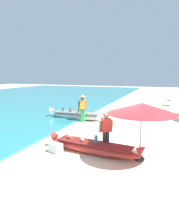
% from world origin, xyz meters
% --- Properties ---
extents(ground_plane, '(80.00, 80.00, 0.00)m').
position_xyz_m(ground_plane, '(0.00, 0.00, 0.00)').
color(ground_plane, beige).
extents(boat_red_foreground, '(3.99, 1.18, 0.76)m').
position_xyz_m(boat_red_foreground, '(-0.52, -0.90, 0.25)').
color(boat_red_foreground, red).
rests_on(boat_red_foreground, ground).
extents(boat_white_midground, '(4.11, 0.80, 0.80)m').
position_xyz_m(boat_white_midground, '(-3.62, 4.42, 0.27)').
color(boat_white_midground, white).
rests_on(boat_white_midground, ground).
extents(person_vendor_hatted, '(0.58, 0.45, 1.76)m').
position_xyz_m(person_vendor_hatted, '(-2.93, 3.80, 1.02)').
color(person_vendor_hatted, green).
rests_on(person_vendor_hatted, ground).
extents(person_tourist_customer, '(0.56, 0.46, 1.58)m').
position_xyz_m(person_tourist_customer, '(-0.11, -0.55, 0.89)').
color(person_tourist_customer, '#333842').
rests_on(person_tourist_customer, ground).
extents(patio_umbrella_large, '(2.41, 2.41, 2.08)m').
position_xyz_m(patio_umbrella_large, '(1.26, -0.90, 1.89)').
color(patio_umbrella_large, '#B7B7BC').
rests_on(patio_umbrella_large, ground).
extents(cooler_box, '(0.60, 0.50, 0.36)m').
position_xyz_m(cooler_box, '(-1.96, -1.30, 0.18)').
color(cooler_box, silver).
rests_on(cooler_box, ground).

